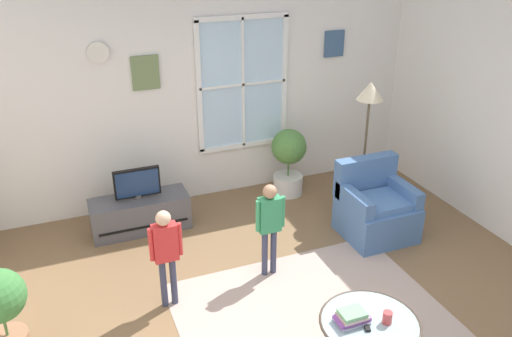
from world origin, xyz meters
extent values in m
cube|color=brown|center=(0.00, 0.00, -0.01)|extent=(6.26, 5.98, 0.02)
cube|color=silver|center=(0.00, 2.75, 1.48)|extent=(5.66, 0.12, 2.96)
cube|color=silver|center=(0.52, 2.68, 1.47)|extent=(1.15, 0.02, 1.65)
cube|color=white|center=(0.52, 2.66, 2.29)|extent=(1.21, 0.04, 0.06)
cube|color=white|center=(0.52, 2.66, 0.64)|extent=(1.21, 0.04, 0.06)
cube|color=white|center=(-0.05, 2.66, 1.47)|extent=(0.06, 0.04, 1.65)
cube|color=white|center=(1.10, 2.66, 1.47)|extent=(0.06, 0.04, 1.65)
cube|color=white|center=(0.52, 2.66, 1.47)|extent=(0.03, 0.04, 1.65)
cube|color=white|center=(0.52, 2.66, 1.47)|extent=(1.15, 0.04, 0.03)
cube|color=#667A4C|center=(-0.68, 2.67, 1.73)|extent=(0.32, 0.03, 0.40)
cube|color=#38567A|center=(1.81, 2.67, 1.87)|extent=(0.28, 0.03, 0.34)
cylinder|color=silver|center=(-1.18, 2.66, 2.01)|extent=(0.24, 0.04, 0.24)
cube|color=tan|center=(0.19, -0.23, 0.00)|extent=(2.43, 2.35, 0.01)
cube|color=#4C4C51|center=(-0.98, 2.11, 0.21)|extent=(1.13, 0.42, 0.41)
cube|color=black|center=(-0.98, 1.90, 0.14)|extent=(1.02, 0.02, 0.02)
cylinder|color=#4C4C4C|center=(-0.98, 2.11, 0.44)|extent=(0.08, 0.08, 0.05)
cube|color=black|center=(-0.98, 2.11, 0.61)|extent=(0.53, 0.05, 0.34)
cube|color=navy|center=(-0.98, 2.08, 0.61)|extent=(0.49, 0.01, 0.30)
cube|color=#476B9E|center=(1.52, 0.96, 0.21)|extent=(0.76, 0.72, 0.42)
cube|color=#476B9E|center=(1.52, 1.26, 0.65)|extent=(0.76, 0.16, 0.45)
cube|color=#476B9E|center=(1.20, 0.96, 0.52)|extent=(0.12, 0.65, 0.20)
cube|color=#476B9E|center=(1.84, 0.96, 0.52)|extent=(0.12, 0.65, 0.20)
cube|color=#4D73AA|center=(1.52, 0.91, 0.46)|extent=(0.61, 0.50, 0.08)
cylinder|color=#99B2B7|center=(0.32, -0.72, 0.44)|extent=(0.78, 0.78, 0.02)
torus|color=#3F3328|center=(0.32, -0.72, 0.44)|extent=(0.81, 0.81, 0.02)
cylinder|color=#33281E|center=(0.09, -0.48, 0.22)|extent=(0.04, 0.04, 0.43)
cylinder|color=#33281E|center=(0.56, -0.48, 0.22)|extent=(0.04, 0.04, 0.43)
cube|color=#9296AC|center=(0.18, -0.67, 0.46)|extent=(0.24, 0.18, 0.03)
cube|color=#834298|center=(0.18, -0.67, 0.49)|extent=(0.27, 0.15, 0.03)
cube|color=#C4AB9E|center=(0.18, -0.67, 0.52)|extent=(0.22, 0.17, 0.02)
cube|color=#75AD7A|center=(0.18, -0.67, 0.54)|extent=(0.20, 0.16, 0.03)
cylinder|color=#BF3F3F|center=(0.44, -0.78, 0.50)|extent=(0.08, 0.08, 0.10)
cube|color=black|center=(0.27, -0.75, 0.46)|extent=(0.08, 0.15, 0.02)
cylinder|color=#333851|center=(0.03, 0.74, 0.26)|extent=(0.06, 0.06, 0.52)
cylinder|color=#333851|center=(0.13, 0.74, 0.26)|extent=(0.06, 0.06, 0.52)
cube|color=#338C59|center=(0.08, 0.74, 0.70)|extent=(0.22, 0.12, 0.37)
sphere|color=#A87A5B|center=(0.08, 0.74, 0.96)|extent=(0.14, 0.14, 0.14)
cylinder|color=#338C59|center=(-0.05, 0.72, 0.72)|extent=(0.05, 0.05, 0.33)
cylinder|color=#338C59|center=(0.21, 0.72, 0.72)|extent=(0.05, 0.05, 0.33)
cylinder|color=#333851|center=(-1.04, 0.63, 0.26)|extent=(0.06, 0.06, 0.51)
cylinder|color=#333851|center=(-0.94, 0.63, 0.26)|extent=(0.06, 0.06, 0.51)
cube|color=red|center=(-0.99, 0.63, 0.69)|extent=(0.22, 0.12, 0.36)
sphere|color=#D8AD8C|center=(-0.99, 0.63, 0.95)|extent=(0.14, 0.14, 0.14)
cylinder|color=red|center=(-1.12, 0.61, 0.71)|extent=(0.05, 0.05, 0.33)
cylinder|color=red|center=(-0.86, 0.61, 0.71)|extent=(0.05, 0.05, 0.33)
cylinder|color=silver|center=(1.02, 2.31, 0.13)|extent=(0.39, 0.39, 0.26)
cylinder|color=#4C7238|center=(1.02, 2.31, 0.35)|extent=(0.02, 0.02, 0.18)
sphere|color=#4B7D3A|center=(1.02, 2.31, 0.67)|extent=(0.46, 0.46, 0.46)
cylinder|color=#4C7238|center=(-2.38, 0.44, 0.34)|extent=(0.02, 0.02, 0.17)
cylinder|color=black|center=(1.77, 1.70, 0.01)|extent=(0.26, 0.26, 0.03)
cylinder|color=brown|center=(1.77, 1.70, 0.70)|extent=(0.03, 0.03, 1.41)
cone|color=beige|center=(1.77, 1.70, 1.51)|extent=(0.32, 0.32, 0.22)
camera|label=1|loc=(-1.74, -3.45, 3.32)|focal=37.32mm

